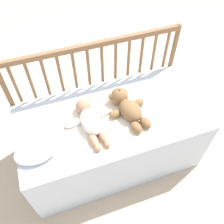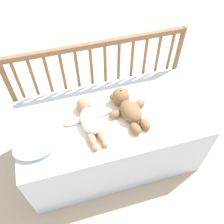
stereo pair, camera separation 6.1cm
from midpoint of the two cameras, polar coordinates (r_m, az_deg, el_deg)
name	(u,v)px [view 2 (the right image)]	position (r m, az deg, el deg)	size (l,w,h in m)	color
ground_plane	(112,155)	(2.15, 0.76, -9.83)	(12.00, 12.00, 0.00)	#C6B293
crib_mattress	(112,138)	(1.92, 0.84, -5.95)	(1.29, 0.65, 0.54)	silver
crib_rail	(99,72)	(1.85, -2.11, 9.21)	(1.29, 0.04, 0.90)	brown
blanket	(109,121)	(1.67, 0.31, -2.04)	(0.78, 0.53, 0.01)	silver
teddy_bear	(128,107)	(1.69, 4.66, 1.06)	(0.28, 0.38, 0.12)	olive
baby	(90,120)	(1.63, -4.03, -1.78)	(0.34, 0.40, 0.10)	white
small_pillow	(34,148)	(1.59, -16.42, -7.87)	(0.26, 0.17, 0.06)	white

